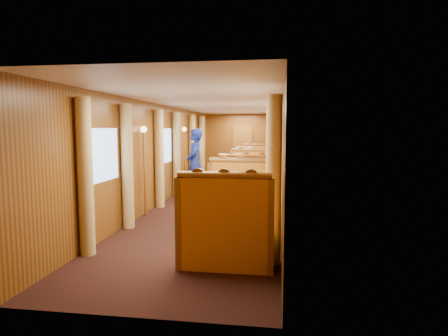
% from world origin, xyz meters
% --- Properties ---
extents(floor, '(3.00, 12.00, 0.01)m').
position_xyz_m(floor, '(0.00, 0.00, 0.00)').
color(floor, black).
rests_on(floor, ground).
extents(ceiling, '(3.00, 12.00, 0.01)m').
position_xyz_m(ceiling, '(0.00, 0.00, 2.50)').
color(ceiling, silver).
rests_on(ceiling, wall_left).
extents(wall_far, '(3.00, 0.01, 2.50)m').
position_xyz_m(wall_far, '(0.00, 6.00, 1.25)').
color(wall_far, brown).
rests_on(wall_far, floor).
extents(wall_near, '(3.00, 0.01, 2.50)m').
position_xyz_m(wall_near, '(0.00, -6.00, 1.25)').
color(wall_near, brown).
rests_on(wall_near, floor).
extents(wall_left, '(0.01, 12.00, 2.50)m').
position_xyz_m(wall_left, '(-1.50, 0.00, 1.25)').
color(wall_left, brown).
rests_on(wall_left, floor).
extents(wall_right, '(0.01, 12.00, 2.50)m').
position_xyz_m(wall_right, '(1.50, 0.00, 1.25)').
color(wall_right, brown).
rests_on(wall_right, floor).
extents(doorway_far, '(0.80, 0.04, 2.00)m').
position_xyz_m(doorway_far, '(0.00, 5.97, 1.00)').
color(doorway_far, '#8F5921').
rests_on(doorway_far, floor).
extents(table_near, '(1.05, 0.72, 0.75)m').
position_xyz_m(table_near, '(0.75, -3.50, 0.38)').
color(table_near, white).
rests_on(table_near, floor).
extents(banquette_near_fwd, '(1.30, 0.55, 1.34)m').
position_xyz_m(banquette_near_fwd, '(0.75, -4.51, 0.42)').
color(banquette_near_fwd, '#B24913').
rests_on(banquette_near_fwd, floor).
extents(banquette_near_aft, '(1.30, 0.55, 1.34)m').
position_xyz_m(banquette_near_aft, '(0.75, -2.49, 0.42)').
color(banquette_near_aft, '#B24913').
rests_on(banquette_near_aft, floor).
extents(table_mid, '(1.05, 0.72, 0.75)m').
position_xyz_m(table_mid, '(0.75, 0.00, 0.38)').
color(table_mid, white).
rests_on(table_mid, floor).
extents(banquette_mid_fwd, '(1.30, 0.55, 1.34)m').
position_xyz_m(banquette_mid_fwd, '(0.75, -1.01, 0.42)').
color(banquette_mid_fwd, '#B24913').
rests_on(banquette_mid_fwd, floor).
extents(banquette_mid_aft, '(1.30, 0.55, 1.34)m').
position_xyz_m(banquette_mid_aft, '(0.75, 1.01, 0.42)').
color(banquette_mid_aft, '#B24913').
rests_on(banquette_mid_aft, floor).
extents(table_far, '(1.05, 0.72, 0.75)m').
position_xyz_m(table_far, '(0.75, 3.50, 0.38)').
color(table_far, white).
rests_on(table_far, floor).
extents(banquette_far_fwd, '(1.30, 0.55, 1.34)m').
position_xyz_m(banquette_far_fwd, '(0.75, 2.49, 0.42)').
color(banquette_far_fwd, '#B24913').
rests_on(banquette_far_fwd, floor).
extents(banquette_far_aft, '(1.30, 0.55, 1.34)m').
position_xyz_m(banquette_far_aft, '(0.75, 4.51, 0.42)').
color(banquette_far_aft, '#B24913').
rests_on(banquette_far_aft, floor).
extents(tea_tray, '(0.41, 0.37, 0.01)m').
position_xyz_m(tea_tray, '(0.67, -3.57, 0.76)').
color(tea_tray, silver).
rests_on(tea_tray, table_near).
extents(teapot_left, '(0.18, 0.15, 0.14)m').
position_xyz_m(teapot_left, '(0.58, -3.63, 0.82)').
color(teapot_left, silver).
rests_on(teapot_left, tea_tray).
extents(teapot_right, '(0.19, 0.16, 0.13)m').
position_xyz_m(teapot_right, '(0.74, -3.59, 0.81)').
color(teapot_right, silver).
rests_on(teapot_right, tea_tray).
extents(teapot_back, '(0.17, 0.13, 0.14)m').
position_xyz_m(teapot_back, '(0.65, -3.43, 0.82)').
color(teapot_back, silver).
rests_on(teapot_back, tea_tray).
extents(fruit_plate, '(0.22, 0.22, 0.05)m').
position_xyz_m(fruit_plate, '(1.02, -3.59, 0.77)').
color(fruit_plate, white).
rests_on(fruit_plate, table_near).
extents(cup_inboard, '(0.08, 0.08, 0.26)m').
position_xyz_m(cup_inboard, '(0.35, -3.41, 0.86)').
color(cup_inboard, white).
rests_on(cup_inboard, table_near).
extents(cup_outboard, '(0.08, 0.08, 0.26)m').
position_xyz_m(cup_outboard, '(0.44, -3.30, 0.86)').
color(cup_outboard, white).
rests_on(cup_outboard, table_near).
extents(rose_vase_mid, '(0.06, 0.06, 0.36)m').
position_xyz_m(rose_vase_mid, '(0.74, -0.02, 0.93)').
color(rose_vase_mid, silver).
rests_on(rose_vase_mid, table_mid).
extents(rose_vase_far, '(0.06, 0.06, 0.36)m').
position_xyz_m(rose_vase_far, '(0.76, 3.49, 0.93)').
color(rose_vase_far, silver).
rests_on(rose_vase_far, table_far).
extents(window_left_near, '(0.01, 1.20, 0.90)m').
position_xyz_m(window_left_near, '(-1.49, -3.50, 1.45)').
color(window_left_near, '#83ADE1').
rests_on(window_left_near, wall_left).
extents(curtain_left_near_a, '(0.22, 0.22, 2.35)m').
position_xyz_m(curtain_left_near_a, '(-1.38, -4.28, 1.18)').
color(curtain_left_near_a, tan).
rests_on(curtain_left_near_a, floor).
extents(curtain_left_near_b, '(0.22, 0.22, 2.35)m').
position_xyz_m(curtain_left_near_b, '(-1.38, -2.72, 1.18)').
color(curtain_left_near_b, tan).
rests_on(curtain_left_near_b, floor).
extents(window_right_near, '(0.01, 1.20, 0.90)m').
position_xyz_m(window_right_near, '(1.49, -3.50, 1.45)').
color(window_right_near, '#83ADE1').
rests_on(window_right_near, wall_right).
extents(curtain_right_near_a, '(0.22, 0.22, 2.35)m').
position_xyz_m(curtain_right_near_a, '(1.38, -4.28, 1.18)').
color(curtain_right_near_a, tan).
rests_on(curtain_right_near_a, floor).
extents(curtain_right_near_b, '(0.22, 0.22, 2.35)m').
position_xyz_m(curtain_right_near_b, '(1.38, -2.72, 1.18)').
color(curtain_right_near_b, tan).
rests_on(curtain_right_near_b, floor).
extents(window_left_mid, '(0.01, 1.20, 0.90)m').
position_xyz_m(window_left_mid, '(-1.49, 0.00, 1.45)').
color(window_left_mid, '#83ADE1').
rests_on(window_left_mid, wall_left).
extents(curtain_left_mid_a, '(0.22, 0.22, 2.35)m').
position_xyz_m(curtain_left_mid_a, '(-1.38, -0.78, 1.18)').
color(curtain_left_mid_a, tan).
rests_on(curtain_left_mid_a, floor).
extents(curtain_left_mid_b, '(0.22, 0.22, 2.35)m').
position_xyz_m(curtain_left_mid_b, '(-1.38, 0.78, 1.18)').
color(curtain_left_mid_b, tan).
rests_on(curtain_left_mid_b, floor).
extents(window_right_mid, '(0.01, 1.20, 0.90)m').
position_xyz_m(window_right_mid, '(1.49, 0.00, 1.45)').
color(window_right_mid, '#83ADE1').
rests_on(window_right_mid, wall_right).
extents(curtain_right_mid_a, '(0.22, 0.22, 2.35)m').
position_xyz_m(curtain_right_mid_a, '(1.38, -0.78, 1.18)').
color(curtain_right_mid_a, tan).
rests_on(curtain_right_mid_a, floor).
extents(curtain_right_mid_b, '(0.22, 0.22, 2.35)m').
position_xyz_m(curtain_right_mid_b, '(1.38, 0.78, 1.18)').
color(curtain_right_mid_b, tan).
rests_on(curtain_right_mid_b, floor).
extents(window_left_far, '(0.01, 1.20, 0.90)m').
position_xyz_m(window_left_far, '(-1.49, 3.50, 1.45)').
color(window_left_far, '#83ADE1').
rests_on(window_left_far, wall_left).
extents(curtain_left_far_a, '(0.22, 0.22, 2.35)m').
position_xyz_m(curtain_left_far_a, '(-1.38, 2.72, 1.18)').
color(curtain_left_far_a, tan).
rests_on(curtain_left_far_a, floor).
extents(curtain_left_far_b, '(0.22, 0.22, 2.35)m').
position_xyz_m(curtain_left_far_b, '(-1.38, 4.28, 1.18)').
color(curtain_left_far_b, tan).
rests_on(curtain_left_far_b, floor).
extents(window_right_far, '(0.01, 1.20, 0.90)m').
position_xyz_m(window_right_far, '(1.49, 3.50, 1.45)').
color(window_right_far, '#83ADE1').
rests_on(window_right_far, wall_right).
extents(curtain_right_far_a, '(0.22, 0.22, 2.35)m').
position_xyz_m(curtain_right_far_a, '(1.38, 2.72, 1.18)').
color(curtain_right_far_a, tan).
rests_on(curtain_right_far_a, floor).
extents(curtain_right_far_b, '(0.22, 0.22, 2.35)m').
position_xyz_m(curtain_right_far_b, '(1.38, 4.28, 1.18)').
color(curtain_right_far_b, tan).
rests_on(curtain_right_far_b, floor).
extents(sconce_left_fore, '(0.14, 0.14, 1.95)m').
position_xyz_m(sconce_left_fore, '(-1.40, -1.75, 1.38)').
color(sconce_left_fore, '#BF8C3F').
rests_on(sconce_left_fore, floor).
extents(sconce_right_fore, '(0.14, 0.14, 1.95)m').
position_xyz_m(sconce_right_fore, '(1.40, -1.75, 1.38)').
color(sconce_right_fore, '#BF8C3F').
rests_on(sconce_right_fore, floor).
extents(sconce_left_aft, '(0.14, 0.14, 1.95)m').
position_xyz_m(sconce_left_aft, '(-1.40, 1.75, 1.38)').
color(sconce_left_aft, '#BF8C3F').
rests_on(sconce_left_aft, floor).
extents(sconce_right_aft, '(0.14, 0.14, 1.95)m').
position_xyz_m(sconce_right_aft, '(1.40, 1.75, 1.38)').
color(sconce_right_aft, '#BF8C3F').
rests_on(sconce_right_aft, floor).
extents(steward, '(0.57, 0.76, 1.89)m').
position_xyz_m(steward, '(-0.83, 0.66, 0.95)').
color(steward, navy).
rests_on(steward, floor).
extents(passenger, '(0.40, 0.44, 0.76)m').
position_xyz_m(passenger, '(0.75, 0.81, 0.74)').
color(passenger, beige).
rests_on(passenger, banquette_mid_aft).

